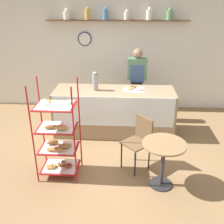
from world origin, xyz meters
name	(u,v)px	position (x,y,z in m)	size (l,w,h in m)	color
ground_plane	(111,163)	(0.00, 0.00, 0.00)	(14.00, 14.00, 0.00)	olive
back_wall	(117,54)	(0.00, 2.64, 1.37)	(10.00, 0.30, 2.70)	white
display_counter	(114,112)	(0.00, 1.17, 0.47)	(2.42, 0.80, 0.93)	#937A5B
pastry_rack	(58,139)	(-0.79, -0.33, 0.65)	(0.63, 0.48, 1.56)	#A51919
person_worker	(137,83)	(0.47, 1.81, 0.90)	(0.42, 0.23, 1.65)	#282833
cafe_table	(163,154)	(0.80, -0.51, 0.55)	(0.64, 0.64, 0.73)	#262628
cafe_chair	(140,137)	(0.48, -0.04, 0.55)	(0.54, 0.54, 0.89)	black
coffee_carafe	(95,81)	(-0.37, 1.15, 1.12)	(0.11, 0.11, 0.38)	gray
donut_tray_counter	(135,89)	(0.41, 1.22, 0.95)	(0.41, 0.33, 0.05)	silver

